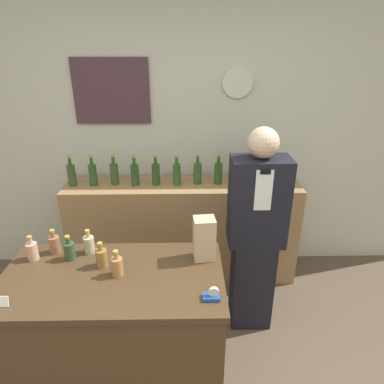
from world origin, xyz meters
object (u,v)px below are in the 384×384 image
(potted_plant, at_px, (265,165))
(paper_bag, at_px, (204,239))
(tape_dispenser, at_px, (212,295))
(shopkeeper, at_px, (255,235))

(potted_plant, xyz_separation_m, paper_bag, (-0.59, -1.06, -0.10))
(potted_plant, bearing_deg, tape_dispenser, -111.54)
(shopkeeper, height_order, paper_bag, shopkeeper)
(paper_bag, distance_m, tape_dispenser, 0.39)
(tape_dispenser, bearing_deg, potted_plant, 68.46)
(potted_plant, height_order, paper_bag, potted_plant)
(paper_bag, bearing_deg, shopkeeper, 45.58)
(potted_plant, relative_size, paper_bag, 1.29)
(tape_dispenser, bearing_deg, paper_bag, 93.67)
(potted_plant, relative_size, tape_dispenser, 3.94)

